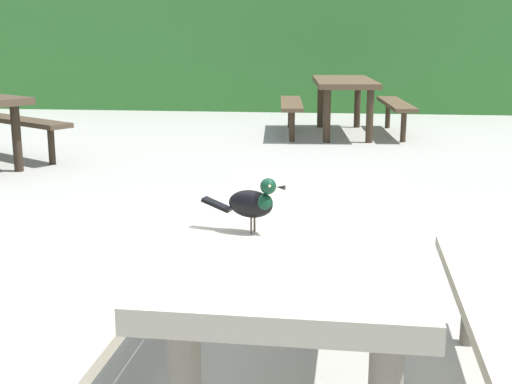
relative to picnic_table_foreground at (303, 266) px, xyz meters
name	(u,v)px	position (x,y,z in m)	size (l,w,h in m)	color
ground_plane	(219,364)	(-0.36, 0.29, -0.56)	(60.00, 60.00, 0.00)	#A3A099
hedge_wall	(312,41)	(-0.36, 10.65, 0.62)	(28.00, 2.25, 2.35)	#387A33
picnic_table_foreground	(303,266)	(0.00, 0.00, 0.00)	(1.73, 1.82, 0.74)	#B2A893
bird_grackle	(254,202)	(-0.15, -0.23, 0.29)	(0.28, 0.12, 0.18)	black
picnic_table_mid_left	(344,93)	(0.20, 7.06, 0.00)	(1.81, 1.86, 0.74)	brown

